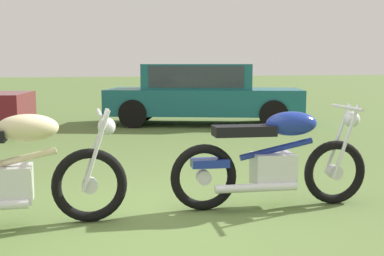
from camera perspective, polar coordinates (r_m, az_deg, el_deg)
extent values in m
plane|color=#567038|center=(4.63, -4.17, -10.45)|extent=(120.00, 120.00, 0.00)
torus|color=black|center=(4.59, -11.56, -6.40)|extent=(0.67, 0.15, 0.67)
cylinder|color=silver|center=(4.59, -11.56, -6.40)|extent=(0.15, 0.11, 0.14)
cylinder|color=silver|center=(4.62, -10.94, -2.22)|extent=(0.27, 0.06, 0.72)
cylinder|color=silver|center=(4.44, -10.87, -2.59)|extent=(0.27, 0.06, 0.72)
cube|color=silver|center=(4.62, -20.18, -6.02)|extent=(0.43, 0.33, 0.32)
cylinder|color=beige|center=(4.58, -19.92, -3.58)|extent=(0.78, 0.13, 0.22)
ellipsoid|color=beige|center=(4.52, -18.19, 0.01)|extent=(0.54, 0.31, 0.24)
cylinder|color=silver|center=(4.49, -10.49, 1.68)|extent=(0.09, 0.64, 0.03)
sphere|color=silver|center=(4.50, -9.69, 0.18)|extent=(0.17, 0.17, 0.16)
torus|color=black|center=(5.28, 15.96, -4.86)|extent=(0.66, 0.18, 0.65)
torus|color=black|center=(4.86, 1.34, -5.62)|extent=(0.66, 0.18, 0.65)
cylinder|color=silver|center=(5.28, 15.96, -4.86)|extent=(0.15, 0.12, 0.14)
cylinder|color=silver|center=(4.86, 1.34, -5.62)|extent=(0.15, 0.12, 0.14)
cylinder|color=silver|center=(5.33, 16.24, -1.19)|extent=(0.27, 0.07, 0.73)
cylinder|color=silver|center=(5.17, 17.11, -1.47)|extent=(0.27, 0.07, 0.73)
cube|color=silver|center=(5.03, 9.19, -4.64)|extent=(0.44, 0.35, 0.32)
cylinder|color=navy|center=(5.00, 9.56, -2.38)|extent=(0.74, 0.16, 0.21)
ellipsoid|color=navy|center=(5.02, 11.24, 0.49)|extent=(0.55, 0.33, 0.24)
cube|color=black|center=(4.87, 5.94, -0.31)|extent=(0.63, 0.32, 0.10)
cube|color=navy|center=(4.84, 2.04, -3.98)|extent=(0.38, 0.23, 0.08)
cylinder|color=silver|center=(5.24, 17.19, 2.24)|extent=(0.12, 0.64, 0.03)
sphere|color=silver|center=(5.27, 17.72, 0.94)|extent=(0.18, 0.18, 0.16)
cylinder|color=silver|center=(4.84, 7.29, -6.76)|extent=(0.80, 0.19, 0.08)
cylinder|color=black|center=(11.69, -20.69, 1.37)|extent=(0.67, 0.35, 0.64)
cube|color=#19606B|center=(11.99, 1.39, 3.06)|extent=(4.86, 3.28, 0.60)
cube|color=#19606B|center=(11.97, 0.68, 5.83)|extent=(2.90, 2.37, 0.60)
cube|color=#2D3842|center=(11.97, 0.68, 5.93)|extent=(2.56, 2.26, 0.48)
cylinder|color=black|center=(12.84, 8.59, 2.22)|extent=(0.68, 0.44, 0.64)
cylinder|color=black|center=(11.25, 9.25, 1.52)|extent=(0.68, 0.44, 0.64)
cylinder|color=black|center=(12.97, -5.43, 2.31)|extent=(0.68, 0.44, 0.64)
cylinder|color=black|center=(11.39, -6.73, 1.64)|extent=(0.68, 0.44, 0.64)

